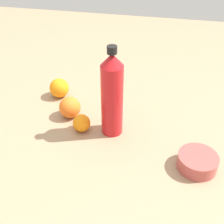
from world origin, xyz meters
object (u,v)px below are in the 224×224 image
at_px(orange_0, 82,123).
at_px(orange_1, 70,107).
at_px(ceramic_bowl, 197,162).
at_px(water_bottle, 112,95).
at_px(orange_2, 59,88).

relative_size(orange_0, orange_1, 0.77).
bearing_deg(ceramic_bowl, orange_0, -104.00).
distance_m(water_bottle, ceramic_bowl, 0.33).
bearing_deg(water_bottle, ceramic_bowl, -21.28).
relative_size(orange_0, ceramic_bowl, 0.51).
bearing_deg(orange_0, water_bottle, 99.77).
xyz_separation_m(orange_2, ceramic_bowl, (0.28, 0.53, -0.02)).
height_order(water_bottle, orange_0, water_bottle).
bearing_deg(orange_2, water_bottle, 55.99).
distance_m(orange_0, orange_2, 0.24).
bearing_deg(orange_1, water_bottle, 72.97).
bearing_deg(orange_2, orange_0, 38.61).
distance_m(orange_1, ceramic_bowl, 0.48).
height_order(orange_0, ceramic_bowl, orange_0).
bearing_deg(orange_2, ceramic_bowl, 62.02).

